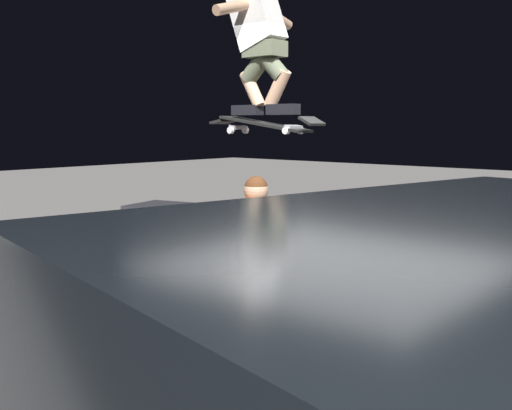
{
  "coord_description": "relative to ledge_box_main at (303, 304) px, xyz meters",
  "views": [
    {
      "loc": [
        -2.59,
        3.94,
        1.73
      ],
      "look_at": [
        0.54,
        0.36,
        1.09
      ],
      "focal_mm": 41.68,
      "sensor_mm": 36.0,
      "label": 1
    }
  ],
  "objects": [
    {
      "name": "skater_airborne",
      "position": [
        0.22,
        0.31,
        2.18
      ],
      "size": [
        0.62,
        0.89,
        1.12
      ],
      "color": "black"
    },
    {
      "name": "picnic_table_back",
      "position": [
        2.4,
        -1.01,
        0.25
      ],
      "size": [
        1.97,
        1.7,
        0.75
      ],
      "color": "#28282D",
      "rests_on": "ground"
    },
    {
      "name": "person_sitting_on_ledge",
      "position": [
        0.27,
        0.41,
        0.49
      ],
      "size": [
        0.6,
        0.78,
        1.33
      ],
      "color": "#2D3856",
      "rests_on": "ground"
    },
    {
      "name": "kicker_ramp",
      "position": [
        1.77,
        1.19,
        -0.18
      ],
      "size": [
        1.39,
        1.23,
        0.43
      ],
      "color": "#28282D",
      "rests_on": "ground"
    },
    {
      "name": "ground_plane",
      "position": [
        -0.29,
        -0.05,
        -0.25
      ],
      "size": [
        40.0,
        40.0,
        0.0
      ],
      "primitive_type": "plane",
      "color": "slate"
    },
    {
      "name": "skateboard",
      "position": [
        0.16,
        0.31,
        1.49
      ],
      "size": [
        1.02,
        0.22,
        0.14
      ],
      "color": "black"
    },
    {
      "name": "ledge_box_main",
      "position": [
        0.0,
        0.0,
        0.0
      ],
      "size": [
        2.04,
        1.12,
        0.49
      ],
      "primitive_type": "cube",
      "rotation": [
        0.0,
        0.0,
        -0.18
      ],
      "color": "#38383D",
      "rests_on": "ground"
    }
  ]
}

